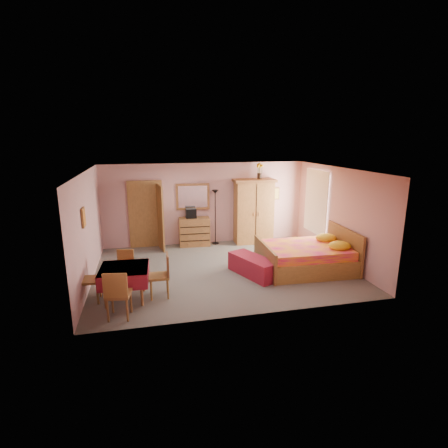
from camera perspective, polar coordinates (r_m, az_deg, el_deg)
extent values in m
plane|color=slate|center=(9.27, -0.19, -7.39)|extent=(6.50, 6.50, 0.00)
plane|color=brown|center=(8.67, -0.20, 8.83)|extent=(6.50, 6.50, 0.00)
cube|color=tan|center=(11.28, -3.00, 3.34)|extent=(6.50, 0.10, 2.60)
cube|color=tan|center=(6.56, 4.64, -4.53)|extent=(6.50, 0.10, 2.60)
cube|color=tan|center=(8.78, -21.36, -0.69)|extent=(0.10, 5.00, 2.60)
cube|color=tan|center=(10.09, 18.12, 1.39)|extent=(0.10, 5.00, 2.60)
cube|color=#9E6B35|center=(11.14, -12.62, 1.45)|extent=(1.06, 0.12, 2.15)
cube|color=white|center=(11.07, 14.84, 3.47)|extent=(0.08, 1.40, 1.95)
cube|color=orange|center=(8.11, -21.98, 1.01)|extent=(0.04, 0.32, 0.42)
cube|color=#D8BF59|center=(11.84, 8.33, 4.94)|extent=(0.30, 0.04, 0.40)
cube|color=brown|center=(11.17, -4.85, -1.26)|extent=(0.98, 0.53, 0.90)
cube|color=white|center=(11.14, -5.12, 4.47)|extent=(1.06, 0.13, 0.84)
cube|color=black|center=(11.02, -5.41, 1.73)|extent=(0.32, 0.24, 0.30)
cube|color=black|center=(11.21, -1.43, 1.11)|extent=(0.30, 0.30, 1.77)
cube|color=#AD733A|center=(11.37, 4.86, 2.07)|extent=(1.35, 0.72, 2.09)
cube|color=yellow|center=(11.28, 5.82, 8.62)|extent=(0.21, 0.21, 0.50)
cube|color=#D41465|center=(9.34, 13.14, -4.13)|extent=(2.37, 1.90, 1.06)
cube|color=maroon|center=(8.84, 4.77, -6.88)|extent=(1.03, 1.52, 0.48)
cube|color=maroon|center=(7.80, -15.84, -9.33)|extent=(1.04, 1.04, 0.73)
cube|color=brown|center=(7.06, -16.82, -10.82)|extent=(0.51, 0.51, 0.98)
cube|color=#A87639|center=(8.40, -15.94, -7.15)|extent=(0.46, 0.46, 0.85)
cube|color=olive|center=(7.90, -21.22, -8.43)|extent=(0.46, 0.46, 0.98)
cube|color=olive|center=(7.74, -10.58, -8.28)|extent=(0.44, 0.44, 0.96)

